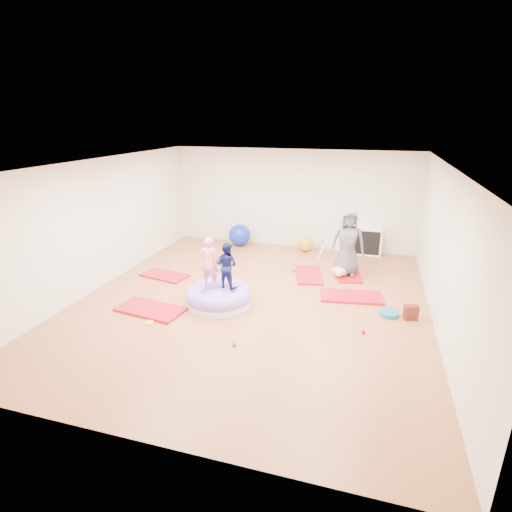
% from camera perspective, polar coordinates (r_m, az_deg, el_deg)
% --- Properties ---
extents(room, '(7.01, 8.01, 2.81)m').
position_cam_1_polar(room, '(7.83, -0.62, 2.76)').
color(room, '#A56237').
rests_on(room, ground).
extents(gym_mat_front_left, '(1.41, 0.85, 0.06)m').
position_cam_1_polar(gym_mat_front_left, '(8.22, -14.85, -7.38)').
color(gym_mat_front_left, red).
rests_on(gym_mat_front_left, ground).
extents(gym_mat_mid_left, '(1.20, 0.76, 0.05)m').
position_cam_1_polar(gym_mat_mid_left, '(9.85, -12.90, -2.72)').
color(gym_mat_mid_left, red).
rests_on(gym_mat_mid_left, ground).
extents(gym_mat_center_back, '(0.83, 1.28, 0.05)m').
position_cam_1_polar(gym_mat_center_back, '(9.71, 7.61, -2.69)').
color(gym_mat_center_back, red).
rests_on(gym_mat_center_back, ground).
extents(gym_mat_right, '(1.37, 0.83, 0.05)m').
position_cam_1_polar(gym_mat_right, '(8.73, 13.45, -5.64)').
color(gym_mat_right, red).
rests_on(gym_mat_right, ground).
extents(gym_mat_rear_right, '(0.75, 1.17, 0.05)m').
position_cam_1_polar(gym_mat_rear_right, '(9.93, 13.02, -2.54)').
color(gym_mat_rear_right, red).
rests_on(gym_mat_rear_right, ground).
extents(inflatable_cushion, '(1.35, 1.35, 0.43)m').
position_cam_1_polar(inflatable_cushion, '(8.20, -5.36, -5.78)').
color(inflatable_cushion, white).
rests_on(inflatable_cushion, ground).
extents(child_pink, '(0.40, 0.27, 1.05)m').
position_cam_1_polar(child_pink, '(8.04, -6.69, -0.56)').
color(child_pink, pink).
rests_on(child_pink, inflatable_cushion).
extents(child_navy, '(0.54, 0.46, 0.95)m').
position_cam_1_polar(child_navy, '(7.98, -4.20, -1.00)').
color(child_navy, '#0F1548').
rests_on(child_navy, inflatable_cushion).
extents(adult_caregiver, '(0.82, 0.57, 1.59)m').
position_cam_1_polar(adult_caregiver, '(9.62, 12.99, 1.93)').
color(adult_caregiver, '#4F5058').
rests_on(adult_caregiver, gym_mat_rear_right).
extents(infant, '(0.40, 0.40, 0.23)m').
position_cam_1_polar(infant, '(9.66, 11.87, -2.17)').
color(infant, '#BAD3FF').
rests_on(infant, gym_mat_rear_right).
extents(ball_pit_balls, '(3.19, 3.74, 0.07)m').
position_cam_1_polar(ball_pit_balls, '(8.51, 2.44, -5.70)').
color(ball_pit_balls, red).
rests_on(ball_pit_balls, ground).
extents(exercise_ball_blue, '(0.64, 0.64, 0.64)m').
position_cam_1_polar(exercise_ball_blue, '(11.84, -2.36, 3.01)').
color(exercise_ball_blue, '#0E23B2').
rests_on(exercise_ball_blue, ground).
extents(exercise_ball_orange, '(0.43, 0.43, 0.43)m').
position_cam_1_polar(exercise_ball_orange, '(11.44, 7.10, 1.74)').
color(exercise_ball_orange, gold).
rests_on(exercise_ball_orange, ground).
extents(infant_play_gym, '(0.62, 0.59, 0.48)m').
position_cam_1_polar(infant_play_gym, '(10.97, 10.68, 1.37)').
color(infant_play_gym, white).
rests_on(infant_play_gym, ground).
extents(cube_shelf, '(0.76, 0.38, 0.76)m').
position_cam_1_polar(cube_shelf, '(11.45, 15.63, 2.05)').
color(cube_shelf, white).
rests_on(cube_shelf, ground).
extents(balance_disc, '(0.36, 0.36, 0.08)m').
position_cam_1_polar(balance_disc, '(8.18, 18.48, -7.81)').
color(balance_disc, '#107489').
rests_on(balance_disc, ground).
extents(backpack, '(0.28, 0.22, 0.28)m').
position_cam_1_polar(backpack, '(8.12, 21.25, -7.54)').
color(backpack, '#A42C21').
rests_on(backpack, ground).
extents(yellow_toy, '(0.18, 0.18, 0.03)m').
position_cam_1_polar(yellow_toy, '(7.76, -15.03, -9.19)').
color(yellow_toy, yellow).
rests_on(yellow_toy, ground).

